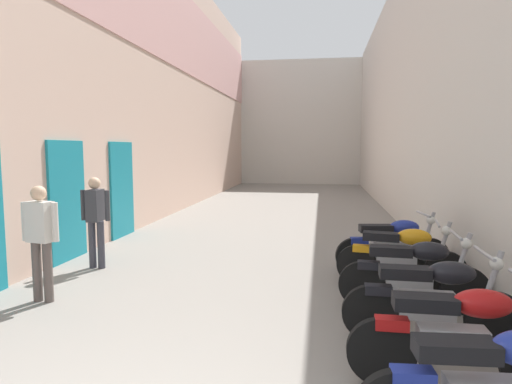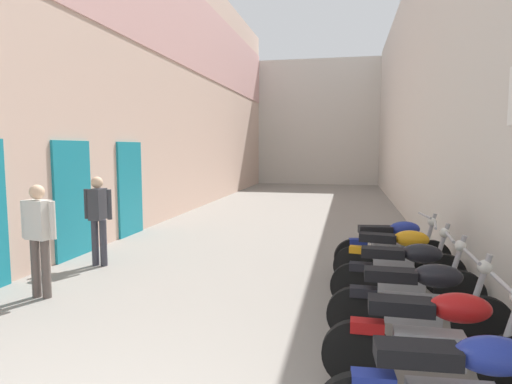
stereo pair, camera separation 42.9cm
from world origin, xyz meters
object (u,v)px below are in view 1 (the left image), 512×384
(motorcycle_second, at_px, (460,334))
(motorcycle_third, at_px, (433,298))
(motorcycle_fifth, at_px, (401,255))
(pedestrian_further_down, at_px, (96,215))
(motorcycle_fourth, at_px, (414,272))
(motorcycle_sixth, at_px, (393,244))
(pedestrian_mid_alley, at_px, (41,235))

(motorcycle_second, distance_m, motorcycle_third, 0.90)
(motorcycle_third, distance_m, motorcycle_fifth, 1.86)
(motorcycle_second, distance_m, pedestrian_further_down, 5.89)
(motorcycle_third, height_order, pedestrian_further_down, pedestrian_further_down)
(motorcycle_fourth, bearing_deg, motorcycle_sixth, 90.00)
(motorcycle_sixth, distance_m, pedestrian_mid_alley, 5.28)
(motorcycle_fourth, bearing_deg, motorcycle_second, -90.00)
(motorcycle_fifth, height_order, pedestrian_mid_alley, pedestrian_mid_alley)
(motorcycle_second, xyz_separation_m, pedestrian_further_down, (-4.98, 3.12, 0.42))
(motorcycle_second, height_order, pedestrian_mid_alley, pedestrian_mid_alley)
(motorcycle_fourth, height_order, motorcycle_fifth, same)
(pedestrian_mid_alley, bearing_deg, motorcycle_third, -6.65)
(motorcycle_second, height_order, motorcycle_fifth, same)
(motorcycle_third, relative_size, motorcycle_sixth, 1.00)
(motorcycle_second, relative_size, motorcycle_fourth, 1.00)
(motorcycle_fourth, xyz_separation_m, motorcycle_fifth, (-0.00, 0.89, 0.00))
(motorcycle_fifth, relative_size, motorcycle_sixth, 1.00)
(motorcycle_second, height_order, pedestrian_further_down, pedestrian_further_down)
(motorcycle_third, bearing_deg, motorcycle_second, -90.00)
(motorcycle_fourth, bearing_deg, pedestrian_further_down, 165.88)
(pedestrian_mid_alley, height_order, pedestrian_further_down, same)
(motorcycle_third, bearing_deg, pedestrian_further_down, 156.01)
(motorcycle_second, bearing_deg, motorcycle_third, 90.00)
(motorcycle_sixth, bearing_deg, motorcycle_fifth, -90.00)
(motorcycle_second, xyz_separation_m, motorcycle_fifth, (-0.00, 2.76, 0.00))
(motorcycle_fourth, height_order, pedestrian_further_down, pedestrian_further_down)
(motorcycle_third, xyz_separation_m, motorcycle_fourth, (-0.00, 0.96, 0.00))
(motorcycle_fourth, bearing_deg, motorcycle_fifth, 90.01)
(motorcycle_third, relative_size, motorcycle_fourth, 1.00)
(motorcycle_second, distance_m, pedestrian_mid_alley, 5.09)
(motorcycle_third, xyz_separation_m, motorcycle_sixth, (-0.00, 2.59, 0.00))
(motorcycle_sixth, distance_m, pedestrian_further_down, 5.01)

